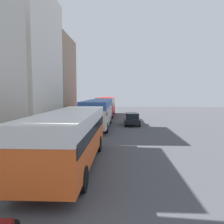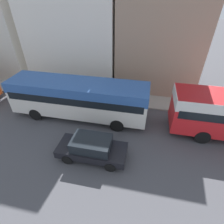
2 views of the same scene
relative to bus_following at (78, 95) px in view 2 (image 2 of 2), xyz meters
name	(u,v)px [view 2 (image 2 of 2)]	position (x,y,z in m)	size (l,w,h in m)	color
building_far_terrace	(75,10)	(-7.71, -2.69, 4.81)	(6.80, 8.82, 13.54)	silver
building_end_row	(161,27)	(-7.07, 5.63, 3.65)	(5.51, 7.42, 11.22)	gray
bus_following	(78,95)	(0.00, 0.00, 0.00)	(2.56, 10.42, 3.01)	silver
car_crossing	(92,148)	(3.80, 2.18, -1.20)	(1.79, 4.16, 1.46)	black
pedestrian_near_curb	(92,87)	(-3.22, 0.03, -0.96)	(0.36, 0.36, 1.65)	#232838
pedestrian_walking_away	(207,97)	(-3.54, 10.12, -1.00)	(0.33, 0.33, 1.57)	#232838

